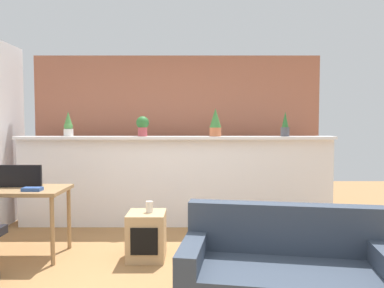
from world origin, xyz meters
TOP-DOWN VIEW (x-y plane):
  - divider_wall at (0.00, 2.00)m, footprint 4.41×0.16m
  - plant_shelf at (0.00, 1.96)m, footprint 4.41×0.29m
  - brick_wall_behind at (0.00, 2.60)m, footprint 4.41×0.10m
  - potted_plant_0 at (-1.49, 1.98)m, footprint 0.13×0.13m
  - potted_plant_1 at (-0.45, 1.96)m, footprint 0.18×0.18m
  - potted_plant_2 at (0.56, 1.95)m, footprint 0.16×0.16m
  - potted_plant_3 at (1.53, 1.95)m, footprint 0.12×0.12m
  - desk at (-1.70, 0.82)m, footprint 1.10×0.60m
  - tv_monitor at (-1.69, 0.90)m, footprint 0.51×0.04m
  - side_cube_shelf at (-0.26, 0.75)m, footprint 0.40×0.41m
  - vase_on_shelf at (-0.22, 0.76)m, footprint 0.08×0.08m
  - book_on_desk at (-1.44, 0.67)m, footprint 0.19×0.11m
  - couch at (0.94, -0.41)m, footprint 1.66×1.00m

SIDE VIEW (x-z plane):
  - side_cube_shelf at x=-0.26m, z-range 0.00..0.50m
  - couch at x=0.94m, z-range -0.12..0.68m
  - vase_on_shelf at x=-0.22m, z-range 0.50..0.62m
  - divider_wall at x=0.00m, z-range 0.00..1.24m
  - desk at x=-1.70m, z-range 0.29..1.04m
  - book_on_desk at x=-1.44m, z-range 0.75..0.79m
  - tv_monitor at x=-1.69m, z-range 0.75..1.00m
  - brick_wall_behind at x=0.00m, z-range 0.00..2.50m
  - plant_shelf at x=0.00m, z-range 1.24..1.28m
  - potted_plant_3 at x=1.53m, z-range 1.25..1.60m
  - potted_plant_0 at x=-1.49m, z-range 1.26..1.60m
  - potted_plant_1 at x=-0.45m, z-range 1.29..1.57m
  - potted_plant_2 at x=0.56m, z-range 1.28..1.67m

